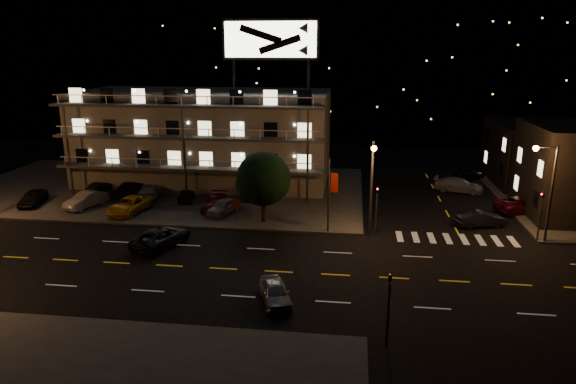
# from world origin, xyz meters

# --- Properties ---
(ground) EXTENTS (140.00, 140.00, 0.00)m
(ground) POSITION_xyz_m (0.00, 0.00, 0.00)
(ground) COLOR black
(ground) RESTS_ON ground
(curb_nw) EXTENTS (44.00, 24.00, 0.15)m
(curb_nw) POSITION_xyz_m (-14.00, 20.00, 0.07)
(curb_nw) COLOR #383735
(curb_nw) RESTS_ON ground
(motel) EXTENTS (28.00, 13.80, 18.10)m
(motel) POSITION_xyz_m (-9.94, 23.88, 5.34)
(motel) COLOR gray
(motel) RESTS_ON ground
(side_bldg_back) EXTENTS (14.06, 12.00, 7.00)m
(side_bldg_back) POSITION_xyz_m (29.99, 28.00, 3.50)
(side_bldg_back) COLOR black
(side_bldg_back) RESTS_ON ground
(hill_backdrop) EXTENTS (120.00, 25.00, 24.00)m
(hill_backdrop) POSITION_xyz_m (-5.94, 68.78, 11.55)
(hill_backdrop) COLOR black
(hill_backdrop) RESTS_ON ground
(streetlight_nc) EXTENTS (0.44, 1.92, 8.00)m
(streetlight_nc) POSITION_xyz_m (8.50, 7.94, 4.96)
(streetlight_nc) COLOR #2D2D30
(streetlight_nc) RESTS_ON ground
(streetlight_ne) EXTENTS (1.92, 0.44, 8.00)m
(streetlight_ne) POSITION_xyz_m (22.14, 8.30, 4.96)
(streetlight_ne) COLOR #2D2D30
(streetlight_ne) RESTS_ON ground
(signal_nw) EXTENTS (0.20, 0.27, 4.60)m
(signal_nw) POSITION_xyz_m (9.00, 8.50, 2.57)
(signal_nw) COLOR #2D2D30
(signal_nw) RESTS_ON ground
(signal_sw) EXTENTS (0.20, 0.27, 4.60)m
(signal_sw) POSITION_xyz_m (9.00, -8.50, 2.57)
(signal_sw) COLOR #2D2D30
(signal_sw) RESTS_ON ground
(signal_ne) EXTENTS (0.27, 0.20, 4.60)m
(signal_ne) POSITION_xyz_m (22.00, 8.50, 2.57)
(signal_ne) COLOR #2D2D30
(signal_ne) RESTS_ON ground
(banner_north) EXTENTS (0.83, 0.16, 6.40)m
(banner_north) POSITION_xyz_m (5.09, 8.40, 3.43)
(banner_north) COLOR #2D2D30
(banner_north) RESTS_ON ground
(stop_sign) EXTENTS (0.91, 0.11, 2.61)m
(stop_sign) POSITION_xyz_m (-3.00, 8.57, 1.71)
(stop_sign) COLOR #2D2D30
(stop_sign) RESTS_ON ground
(tree) EXTENTS (5.01, 4.83, 6.31)m
(tree) POSITION_xyz_m (-0.91, 10.31, 3.90)
(tree) COLOR black
(tree) RESTS_ON curb_nw
(lot_car_0) EXTENTS (2.56, 4.59, 1.48)m
(lot_car_0) POSITION_xyz_m (-24.39, 12.18, 0.89)
(lot_car_0) COLOR black
(lot_car_0) RESTS_ON curb_nw
(lot_car_1) EXTENTS (2.99, 4.79, 1.49)m
(lot_car_1) POSITION_xyz_m (-18.78, 12.08, 0.90)
(lot_car_1) COLOR #949499
(lot_car_1) RESTS_ON curb_nw
(lot_car_2) EXTENTS (3.24, 5.58, 1.46)m
(lot_car_2) POSITION_xyz_m (-13.82, 11.04, 0.88)
(lot_car_2) COLOR orange
(lot_car_2) RESTS_ON curb_nw
(lot_car_3) EXTENTS (1.93, 4.62, 1.33)m
(lot_car_3) POSITION_xyz_m (-6.16, 13.08, 0.82)
(lot_car_3) COLOR #520B13
(lot_car_3) RESTS_ON curb_nw
(lot_car_4) EXTENTS (2.82, 4.38, 1.39)m
(lot_car_4) POSITION_xyz_m (-4.98, 11.92, 0.84)
(lot_car_4) COLOR #949499
(lot_car_4) RESTS_ON curb_nw
(lot_car_5) EXTENTS (1.87, 3.94, 1.25)m
(lot_car_5) POSITION_xyz_m (-19.70, 17.00, 0.77)
(lot_car_5) COLOR black
(lot_car_5) RESTS_ON curb_nw
(lot_car_6) EXTENTS (2.97, 5.48, 1.46)m
(lot_car_6) POSITION_xyz_m (-16.34, 16.71, 0.88)
(lot_car_6) COLOR black
(lot_car_6) RESTS_ON curb_nw
(lot_car_7) EXTENTS (3.22, 5.29, 1.43)m
(lot_car_7) POSITION_xyz_m (-13.93, 15.95, 0.87)
(lot_car_7) COLOR #949499
(lot_car_7) RESTS_ON curb_nw
(lot_car_8) EXTENTS (1.99, 3.75, 1.22)m
(lot_car_8) POSITION_xyz_m (-9.77, 15.44, 0.76)
(lot_car_8) COLOR black
(lot_car_8) RESTS_ON curb_nw
(lot_car_9) EXTENTS (2.99, 4.92, 1.53)m
(lot_car_9) POSITION_xyz_m (-3.53, 17.50, 0.92)
(lot_car_9) COLOR #520B13
(lot_car_9) RESTS_ON curb_nw
(side_car_0) EXTENTS (4.53, 2.54, 1.41)m
(side_car_0) POSITION_xyz_m (18.22, 11.61, 0.71)
(side_car_0) COLOR black
(side_car_0) RESTS_ON ground
(side_car_1) EXTENTS (6.05, 4.05, 1.54)m
(side_car_1) POSITION_xyz_m (23.26, 16.25, 0.77)
(side_car_1) COLOR #520B13
(side_car_1) RESTS_ON ground
(side_car_2) EXTENTS (5.55, 3.36, 1.50)m
(side_car_2) POSITION_xyz_m (18.44, 23.12, 0.75)
(side_car_2) COLOR #949499
(side_car_2) RESTS_ON ground
(side_car_3) EXTENTS (3.90, 2.43, 1.24)m
(side_car_3) POSITION_xyz_m (20.85, 29.38, 0.62)
(side_car_3) COLOR black
(side_car_3) RESTS_ON ground
(road_car_east) EXTENTS (2.80, 4.26, 1.35)m
(road_car_east) POSITION_xyz_m (2.44, -4.44, 0.67)
(road_car_east) COLOR #949499
(road_car_east) RESTS_ON ground
(road_car_west) EXTENTS (4.15, 5.93, 1.50)m
(road_car_west) POSITION_xyz_m (-7.93, 3.59, 0.75)
(road_car_west) COLOR black
(road_car_west) RESTS_ON ground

